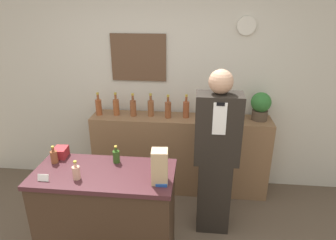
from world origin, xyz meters
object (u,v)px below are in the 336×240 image
object	(u,v)px
shopkeeper	(216,156)
tape_dispenser	(162,183)
potted_plant	(261,105)
paper_bag	(160,167)

from	to	relation	value
shopkeeper	tape_dispenser	distance (m)	0.81
tape_dispenser	potted_plant	bearing A→B (deg)	54.71
potted_plant	paper_bag	size ratio (longest dim) A/B	1.16
shopkeeper	potted_plant	xyz separation A→B (m)	(0.52, 0.69, 0.30)
potted_plant	tape_dispenser	world-z (taller)	potted_plant
potted_plant	paper_bag	world-z (taller)	potted_plant
paper_bag	tape_dispenser	bearing A→B (deg)	-57.84
tape_dispenser	shopkeeper	bearing A→B (deg)	56.25
tape_dispenser	paper_bag	bearing A→B (deg)	122.16
potted_plant	tape_dispenser	xyz separation A→B (m)	(-0.97, -1.37, -0.20)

